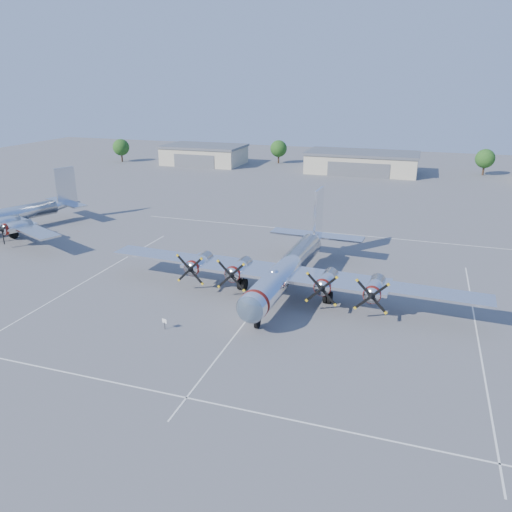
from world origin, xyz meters
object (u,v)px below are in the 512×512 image
(tree_far_west, at_px, (121,147))
(info_placard, at_px, (165,322))
(hangar_center, at_px, (362,162))
(bomber_west, at_px, (12,231))
(tree_west, at_px, (279,149))
(tree_east, at_px, (485,159))
(hangar_west, at_px, (204,155))
(main_bomber_b29, at_px, (289,290))

(tree_far_west, distance_m, info_placard, 110.39)
(hangar_center, distance_m, info_placard, 94.78)
(info_placard, bearing_deg, bomber_west, 167.70)
(tree_west, height_order, tree_east, same)
(tree_west, height_order, info_placard, tree_west)
(hangar_center, relative_size, tree_west, 4.31)
(hangar_west, xyz_separation_m, tree_far_west, (-25.00, -3.96, 1.51))
(tree_east, xyz_separation_m, info_placard, (-36.94, -100.54, -3.45))
(hangar_center, xyz_separation_m, tree_east, (30.00, 6.04, 1.51))
(hangar_west, relative_size, tree_east, 3.40)
(hangar_center, height_order, tree_west, tree_west)
(hangar_west, distance_m, hangar_center, 45.00)
(tree_far_west, bearing_deg, hangar_west, 9.01)
(hangar_center, distance_m, main_bomber_b29, 81.37)
(tree_east, xyz_separation_m, bomber_west, (-76.45, -78.49, -4.22))
(info_placard, bearing_deg, hangar_center, 102.67)
(main_bomber_b29, relative_size, info_placard, 38.90)
(tree_far_west, relative_size, bomber_west, 0.19)
(hangar_center, xyz_separation_m, main_bomber_b29, (2.06, -81.30, -2.71))
(hangar_center, relative_size, main_bomber_b29, 0.67)
(hangar_center, height_order, main_bomber_b29, hangar_center)
(hangar_center, height_order, bomber_west, hangar_center)
(hangar_center, bearing_deg, tree_east, 11.38)
(tree_east, bearing_deg, tree_west, 177.92)
(tree_west, bearing_deg, tree_far_west, -165.07)
(tree_east, relative_size, main_bomber_b29, 0.15)
(hangar_center, bearing_deg, tree_far_west, -176.76)
(hangar_center, height_order, info_placard, hangar_center)
(tree_far_west, distance_m, main_bomber_b29, 105.79)
(tree_far_west, bearing_deg, info_placard, -55.14)
(hangar_west, bearing_deg, main_bomber_b29, -59.94)
(tree_west, xyz_separation_m, bomber_west, (-21.45, -80.49, -4.22))
(tree_far_west, height_order, tree_west, same)
(hangar_west, bearing_deg, hangar_center, -0.00)
(hangar_west, xyz_separation_m, main_bomber_b29, (47.06, -81.30, -2.71))
(tree_west, xyz_separation_m, info_placard, (18.06, -102.54, -3.45))
(bomber_west, distance_m, info_placard, 45.25)
(hangar_west, height_order, info_placard, hangar_west)
(hangar_west, height_order, hangar_center, same)
(hangar_west, height_order, tree_west, tree_west)
(tree_west, height_order, bomber_west, tree_west)
(tree_west, distance_m, bomber_west, 83.41)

